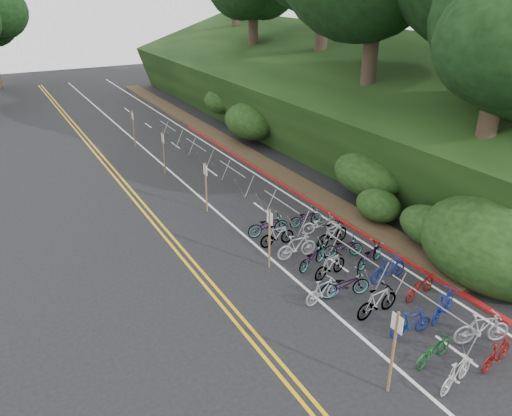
% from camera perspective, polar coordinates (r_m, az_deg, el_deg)
% --- Properties ---
extents(ground, '(120.00, 120.00, 0.00)m').
position_cam_1_polar(ground, '(16.16, 8.92, -15.27)').
color(ground, black).
rests_on(ground, ground).
extents(road_markings, '(7.47, 80.00, 0.01)m').
position_cam_1_polar(road_markings, '(23.80, -4.65, -1.15)').
color(road_markings, gold).
rests_on(road_markings, ground).
extents(red_curb, '(0.25, 28.00, 0.10)m').
position_cam_1_polar(red_curb, '(27.53, 3.29, 2.64)').
color(red_curb, maroon).
rests_on(red_curb, ground).
extents(embankment, '(14.30, 48.14, 9.11)m').
position_cam_1_polar(embankment, '(36.31, 7.30, 12.01)').
color(embankment, black).
rests_on(embankment, ground).
extents(bike_rack_front, '(1.09, 3.40, 1.06)m').
position_cam_1_polar(bike_rack_front, '(17.14, 19.20, -10.58)').
color(bike_rack_front, gray).
rests_on(bike_rack_front, ground).
extents(bike_racks_rest, '(1.14, 23.00, 1.17)m').
position_cam_1_polar(bike_racks_rest, '(26.82, -2.72, 3.89)').
color(bike_racks_rest, gray).
rests_on(bike_racks_rest, ground).
extents(signpost_near, '(0.08, 0.40, 2.62)m').
position_cam_1_polar(signpost_near, '(14.06, 15.46, -15.10)').
color(signpost_near, brown).
rests_on(signpost_near, ground).
extents(signposts_rest, '(0.08, 18.40, 2.50)m').
position_cam_1_polar(signposts_rest, '(26.60, -8.36, 4.80)').
color(signposts_rest, brown).
rests_on(signposts_rest, ground).
extents(bike_front, '(0.55, 1.57, 0.92)m').
position_cam_1_polar(bike_front, '(17.73, 7.69, -9.33)').
color(bike_front, '#9E9EA3').
rests_on(bike_front, ground).
extents(bike_valet, '(3.31, 12.18, 1.10)m').
position_cam_1_polar(bike_valet, '(19.05, 11.67, -6.97)').
color(bike_valet, beige).
rests_on(bike_valet, ground).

